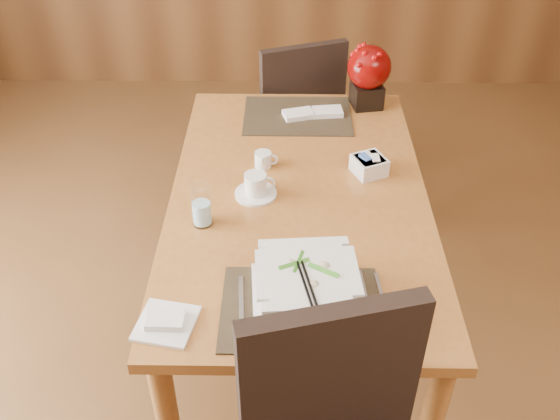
{
  "coord_description": "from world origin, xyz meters",
  "views": [
    {
      "loc": [
        -0.04,
        -1.16,
        2.04
      ],
      "look_at": [
        -0.06,
        0.35,
        0.87
      ],
      "focal_mm": 40.0,
      "sensor_mm": 36.0,
      "label": 1
    }
  ],
  "objects_px": {
    "creamer_jug": "(263,159)",
    "sugar_caddy": "(369,165)",
    "soup_setting": "(307,287)",
    "bread_plate": "(166,323)",
    "berry_decor": "(369,73)",
    "dining_table": "(298,215)",
    "coffee_cup": "(256,186)",
    "far_chair": "(295,114)",
    "water_glass": "(201,205)"
  },
  "relations": [
    {
      "from": "dining_table",
      "to": "creamer_jug",
      "type": "xyz_separation_m",
      "value": [
        -0.13,
        0.17,
        0.13
      ]
    },
    {
      "from": "dining_table",
      "to": "berry_decor",
      "type": "height_order",
      "value": "berry_decor"
    },
    {
      "from": "coffee_cup",
      "to": "far_chair",
      "type": "height_order",
      "value": "far_chair"
    },
    {
      "from": "dining_table",
      "to": "water_glass",
      "type": "relative_size",
      "value": 9.7
    },
    {
      "from": "berry_decor",
      "to": "dining_table",
      "type": "bearing_deg",
      "value": -114.49
    },
    {
      "from": "sugar_caddy",
      "to": "far_chair",
      "type": "xyz_separation_m",
      "value": [
        -0.26,
        0.85,
        -0.26
      ]
    },
    {
      "from": "berry_decor",
      "to": "bread_plate",
      "type": "relative_size",
      "value": 1.75
    },
    {
      "from": "sugar_caddy",
      "to": "far_chair",
      "type": "distance_m",
      "value": 0.92
    },
    {
      "from": "water_glass",
      "to": "far_chair",
      "type": "height_order",
      "value": "far_chair"
    },
    {
      "from": "bread_plate",
      "to": "far_chair",
      "type": "height_order",
      "value": "far_chair"
    },
    {
      "from": "creamer_jug",
      "to": "sugar_caddy",
      "type": "relative_size",
      "value": 0.75
    },
    {
      "from": "coffee_cup",
      "to": "creamer_jug",
      "type": "xyz_separation_m",
      "value": [
        0.02,
        0.18,
        -0.01
      ]
    },
    {
      "from": "creamer_jug",
      "to": "berry_decor",
      "type": "distance_m",
      "value": 0.65
    },
    {
      "from": "dining_table",
      "to": "sugar_caddy",
      "type": "distance_m",
      "value": 0.32
    },
    {
      "from": "soup_setting",
      "to": "water_glass",
      "type": "distance_m",
      "value": 0.49
    },
    {
      "from": "berry_decor",
      "to": "bread_plate",
      "type": "height_order",
      "value": "berry_decor"
    },
    {
      "from": "creamer_jug",
      "to": "bread_plate",
      "type": "relative_size",
      "value": 0.52
    },
    {
      "from": "soup_setting",
      "to": "water_glass",
      "type": "bearing_deg",
      "value": 129.04
    },
    {
      "from": "coffee_cup",
      "to": "sugar_caddy",
      "type": "height_order",
      "value": "coffee_cup"
    },
    {
      "from": "soup_setting",
      "to": "coffee_cup",
      "type": "distance_m",
      "value": 0.54
    },
    {
      "from": "dining_table",
      "to": "coffee_cup",
      "type": "xyz_separation_m",
      "value": [
        -0.15,
        -0.01,
        0.13
      ]
    },
    {
      "from": "creamer_jug",
      "to": "sugar_caddy",
      "type": "distance_m",
      "value": 0.39
    },
    {
      "from": "dining_table",
      "to": "soup_setting",
      "type": "xyz_separation_m",
      "value": [
        0.02,
        -0.52,
        0.16
      ]
    },
    {
      "from": "creamer_jug",
      "to": "sugar_caddy",
      "type": "height_order",
      "value": "sugar_caddy"
    },
    {
      "from": "dining_table",
      "to": "bread_plate",
      "type": "height_order",
      "value": "bread_plate"
    },
    {
      "from": "soup_setting",
      "to": "coffee_cup",
      "type": "xyz_separation_m",
      "value": [
        -0.17,
        0.52,
        -0.03
      ]
    },
    {
      "from": "coffee_cup",
      "to": "creamer_jug",
      "type": "bearing_deg",
      "value": 83.86
    },
    {
      "from": "coffee_cup",
      "to": "sugar_caddy",
      "type": "distance_m",
      "value": 0.43
    },
    {
      "from": "berry_decor",
      "to": "coffee_cup",
      "type": "bearing_deg",
      "value": -124.18
    },
    {
      "from": "sugar_caddy",
      "to": "far_chair",
      "type": "bearing_deg",
      "value": 107.35
    },
    {
      "from": "bread_plate",
      "to": "creamer_jug",
      "type": "bearing_deg",
      "value": 73.11
    },
    {
      "from": "berry_decor",
      "to": "bread_plate",
      "type": "bearing_deg",
      "value": -117.82
    },
    {
      "from": "coffee_cup",
      "to": "dining_table",
      "type": "bearing_deg",
      "value": 3.37
    },
    {
      "from": "sugar_caddy",
      "to": "bread_plate",
      "type": "height_order",
      "value": "sugar_caddy"
    },
    {
      "from": "coffee_cup",
      "to": "far_chair",
      "type": "xyz_separation_m",
      "value": [
        0.14,
        0.99,
        -0.26
      ]
    },
    {
      "from": "soup_setting",
      "to": "bread_plate",
      "type": "relative_size",
      "value": 2.11
    },
    {
      "from": "dining_table",
      "to": "berry_decor",
      "type": "relative_size",
      "value": 5.56
    },
    {
      "from": "coffee_cup",
      "to": "sugar_caddy",
      "type": "relative_size",
      "value": 1.36
    },
    {
      "from": "coffee_cup",
      "to": "bread_plate",
      "type": "bearing_deg",
      "value": -109.92
    },
    {
      "from": "bread_plate",
      "to": "soup_setting",
      "type": "bearing_deg",
      "value": 12.81
    },
    {
      "from": "dining_table",
      "to": "creamer_jug",
      "type": "relative_size",
      "value": 18.57
    },
    {
      "from": "water_glass",
      "to": "berry_decor",
      "type": "relative_size",
      "value": 0.57
    },
    {
      "from": "soup_setting",
      "to": "far_chair",
      "type": "xyz_separation_m",
      "value": [
        -0.02,
        1.5,
        -0.29
      ]
    },
    {
      "from": "bread_plate",
      "to": "far_chair",
      "type": "relative_size",
      "value": 0.17
    },
    {
      "from": "water_glass",
      "to": "bread_plate",
      "type": "bearing_deg",
      "value": -96.6
    },
    {
      "from": "coffee_cup",
      "to": "bread_plate",
      "type": "xyz_separation_m",
      "value": [
        -0.22,
        -0.6,
        -0.03
      ]
    },
    {
      "from": "bread_plate",
      "to": "dining_table",
      "type": "bearing_deg",
      "value": 58.86
    },
    {
      "from": "dining_table",
      "to": "berry_decor",
      "type": "distance_m",
      "value": 0.76
    },
    {
      "from": "water_glass",
      "to": "far_chair",
      "type": "xyz_separation_m",
      "value": [
        0.31,
        1.15,
        -0.31
      ]
    },
    {
      "from": "berry_decor",
      "to": "sugar_caddy",
      "type": "bearing_deg",
      "value": -94.32
    }
  ]
}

